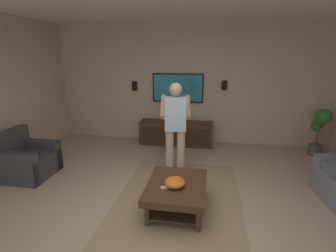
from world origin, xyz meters
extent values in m
plane|color=tan|center=(0.00, 0.00, 0.00)|extent=(7.66, 7.66, 0.00)
cube|color=#BCA893|center=(3.14, 0.00, 1.40)|extent=(0.10, 6.59, 2.79)
cube|color=#9E8460|center=(0.40, -0.07, 0.01)|extent=(2.61, 1.81, 0.01)
cube|color=#38383D|center=(0.77, 2.64, 0.20)|extent=(0.81, 0.81, 0.40)
cube|color=#38383D|center=(0.77, 2.96, 0.61)|extent=(0.80, 0.19, 0.42)
cube|color=#38383D|center=(0.45, 2.65, 0.28)|extent=(0.17, 0.80, 0.56)
cube|color=#38383D|center=(1.09, 2.64, 0.28)|extent=(0.17, 0.80, 0.56)
cube|color=#422B1C|center=(0.20, -0.07, 0.35)|extent=(1.00, 0.80, 0.10)
cylinder|color=#422B1C|center=(0.62, -0.39, 0.15)|extent=(0.07, 0.07, 0.30)
cylinder|color=#422B1C|center=(0.62, 0.25, 0.15)|extent=(0.07, 0.07, 0.30)
cylinder|color=#422B1C|center=(-0.22, -0.39, 0.15)|extent=(0.07, 0.07, 0.30)
cylinder|color=#422B1C|center=(-0.22, 0.25, 0.15)|extent=(0.07, 0.07, 0.30)
cube|color=#382417|center=(0.20, -0.07, 0.10)|extent=(0.88, 0.68, 0.03)
cube|color=#422B1C|center=(2.81, 0.29, 0.28)|extent=(0.44, 1.70, 0.55)
cube|color=#352216|center=(2.58, 0.29, 0.28)|extent=(0.01, 1.56, 0.39)
cube|color=black|center=(3.05, 0.29, 1.32)|extent=(0.05, 1.20, 0.67)
cube|color=teal|center=(3.02, 0.29, 1.32)|extent=(0.01, 1.14, 0.61)
cylinder|color=#C6B793|center=(1.30, 0.00, 0.41)|extent=(0.14, 0.14, 0.82)
cylinder|color=#C6B793|center=(1.28, 0.20, 0.41)|extent=(0.14, 0.14, 0.82)
cube|color=silver|center=(1.29, 0.10, 1.11)|extent=(0.27, 0.39, 0.58)
sphere|color=tan|center=(1.29, 0.10, 1.53)|extent=(0.22, 0.22, 0.22)
cylinder|color=tan|center=(1.50, -0.09, 1.20)|extent=(0.49, 0.15, 0.37)
cylinder|color=tan|center=(1.44, 0.34, 1.20)|extent=(0.49, 0.15, 0.37)
cube|color=white|center=(1.67, 0.15, 1.10)|extent=(0.05, 0.05, 0.16)
cylinder|color=#4C4C51|center=(2.64, -2.74, 0.12)|extent=(0.27, 0.27, 0.23)
cylinder|color=brown|center=(2.64, -2.74, 0.42)|extent=(0.04, 0.04, 0.38)
sphere|color=#2D6B28|center=(2.72, -2.72, 0.62)|extent=(0.22, 0.22, 0.22)
sphere|color=#2D6B28|center=(2.60, -2.81, 0.84)|extent=(0.19, 0.19, 0.19)
sphere|color=#2D6B28|center=(2.71, -2.79, 0.75)|extent=(0.28, 0.28, 0.28)
sphere|color=#2D6B28|center=(2.59, -2.77, 0.86)|extent=(0.34, 0.34, 0.34)
ellipsoid|color=orange|center=(0.12, -0.06, 0.46)|extent=(0.27, 0.27, 0.12)
cube|color=white|center=(0.06, 0.05, 0.41)|extent=(0.11, 0.15, 0.02)
sphere|color=gold|center=(2.80, 0.51, 0.66)|extent=(0.22, 0.22, 0.22)
cube|color=black|center=(3.06, -0.78, 1.40)|extent=(0.06, 0.12, 0.22)
cube|color=black|center=(3.06, 1.35, 1.34)|extent=(0.06, 0.12, 0.22)
camera|label=1|loc=(-2.84, -0.46, 2.11)|focal=26.81mm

